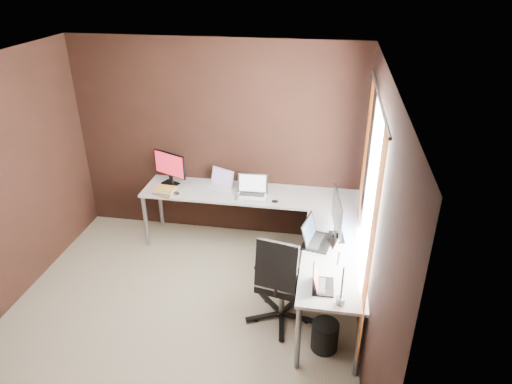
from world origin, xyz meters
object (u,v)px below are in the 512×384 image
monitor_left (170,166)px  laptop_white (220,183)px  drawer_pedestal (326,245)px  laptop_silver (252,191)px  book_stack (165,191)px  monitor_right (337,215)px  laptop_black_small (320,283)px  desk_lamp (336,263)px  office_chair (281,295)px  laptop_black_big (315,237)px  wastebasket (325,336)px

monitor_left → laptop_white: 0.66m
monitor_left → drawer_pedestal: bearing=11.6°
laptop_silver → book_stack: (-1.04, -0.15, -0.02)m
drawer_pedestal → monitor_right: (0.08, -0.49, 0.70)m
laptop_black_small → desk_lamp: desk_lamp is taller
office_chair → laptop_black_big: bearing=62.9°
drawer_pedestal → office_chair: 1.05m
laptop_black_big → desk_lamp: size_ratio=0.75×
desk_lamp → wastebasket: size_ratio=1.94×
wastebasket → drawer_pedestal: bearing=92.1°
laptop_white → drawer_pedestal: bearing=6.1°
laptop_white → wastebasket: 2.31m
book_stack → office_chair: size_ratio=0.28×
desk_lamp → laptop_silver: bearing=121.7°
monitor_left → laptop_silver: (1.07, -0.14, -0.18)m
laptop_white → laptop_silver: 0.45m
drawer_pedestal → office_chair: office_chair is taller
drawer_pedestal → laptop_white: (-1.35, 0.44, 0.48)m
laptop_white → book_stack: (-0.61, -0.29, -0.01)m
office_chair → drawer_pedestal: bearing=78.3°
laptop_white → office_chair: size_ratio=0.39×
laptop_silver → laptop_black_big: (0.80, -0.90, 0.00)m
monitor_right → laptop_black_big: (-0.21, -0.11, -0.22)m
drawer_pedestal → laptop_black_small: 1.40m
monitor_right → desk_lamp: (-0.01, -0.94, 0.08)m
book_stack → laptop_white: bearing=25.3°
drawer_pedestal → book_stack: 2.03m
laptop_silver → office_chair: office_chair is taller
laptop_white → laptop_black_small: laptop_white is taller
laptop_white → wastebasket: laptop_white is taller
monitor_right → laptop_black_small: size_ratio=2.18×
laptop_white → office_chair: bearing=-32.0°
laptop_black_big → book_stack: 1.99m
laptop_black_small → laptop_black_big: bearing=5.7°
laptop_white → book_stack: 0.68m
laptop_silver → office_chair: (0.52, -1.26, -0.49)m
laptop_white → laptop_black_big: 1.62m
laptop_white → laptop_silver: size_ratio=1.05×
book_stack → laptop_silver: bearing=7.9°
laptop_black_small → wastebasket: size_ratio=0.92×
monitor_left → laptop_white: bearing=24.3°
laptop_white → laptop_black_small: bearing=-28.9°
monitor_left → monitor_right: 2.27m
laptop_black_small → laptop_silver: bearing=27.5°
monitor_left → book_stack: size_ratio=1.57×
book_stack → desk_lamp: (2.04, -1.59, 0.32)m
laptop_black_small → office_chair: (-0.37, 0.35, -0.47)m
drawer_pedestal → laptop_black_small: bearing=-91.5°
monitor_right → book_stack: (-2.05, 0.64, -0.23)m
laptop_white → office_chair: office_chair is taller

